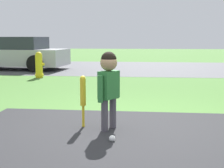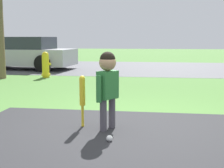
{
  "view_description": "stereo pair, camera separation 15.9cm",
  "coord_description": "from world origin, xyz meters",
  "px_view_note": "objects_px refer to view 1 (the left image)",
  "views": [
    {
      "loc": [
        0.14,
        -3.98,
        1.2
      ],
      "look_at": [
        -0.32,
        0.37,
        0.55
      ],
      "focal_mm": 50.0,
      "sensor_mm": 36.0,
      "label": 1
    },
    {
      "loc": [
        0.3,
        -3.96,
        1.2
      ],
      "look_at": [
        -0.32,
        0.37,
        0.55
      ],
      "focal_mm": 50.0,
      "sensor_mm": 36.0,
      "label": 2
    }
  ],
  "objects_px": {
    "child": "(109,80)",
    "parked_car": "(15,54)",
    "fire_hydrant": "(39,65)",
    "sports_ball": "(112,138)",
    "baseball_bat": "(83,94)"
  },
  "relations": [
    {
      "from": "child",
      "to": "parked_car",
      "type": "xyz_separation_m",
      "value": [
        -4.45,
        7.49,
        -0.08
      ]
    },
    {
      "from": "child",
      "to": "fire_hydrant",
      "type": "distance_m",
      "value": 5.77
    },
    {
      "from": "fire_hydrant",
      "to": "parked_car",
      "type": "relative_size",
      "value": 0.19
    },
    {
      "from": "child",
      "to": "sports_ball",
      "type": "height_order",
      "value": "child"
    },
    {
      "from": "fire_hydrant",
      "to": "baseball_bat",
      "type": "bearing_deg",
      "value": -64.99
    },
    {
      "from": "child",
      "to": "fire_hydrant",
      "type": "height_order",
      "value": "child"
    },
    {
      "from": "child",
      "to": "fire_hydrant",
      "type": "bearing_deg",
      "value": 58.23
    },
    {
      "from": "baseball_bat",
      "to": "fire_hydrant",
      "type": "relative_size",
      "value": 0.9
    },
    {
      "from": "baseball_bat",
      "to": "sports_ball",
      "type": "xyz_separation_m",
      "value": [
        0.45,
        -0.55,
        -0.42
      ]
    },
    {
      "from": "fire_hydrant",
      "to": "child",
      "type": "bearing_deg",
      "value": -62.11
    },
    {
      "from": "sports_ball",
      "to": "parked_car",
      "type": "bearing_deg",
      "value": 119.75
    },
    {
      "from": "baseball_bat",
      "to": "parked_car",
      "type": "xyz_separation_m",
      "value": [
        -4.1,
        7.41,
        0.13
      ]
    },
    {
      "from": "child",
      "to": "parked_car",
      "type": "height_order",
      "value": "parked_car"
    },
    {
      "from": "baseball_bat",
      "to": "parked_car",
      "type": "distance_m",
      "value": 8.47
    },
    {
      "from": "sports_ball",
      "to": "child",
      "type": "bearing_deg",
      "value": 101.29
    }
  ]
}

